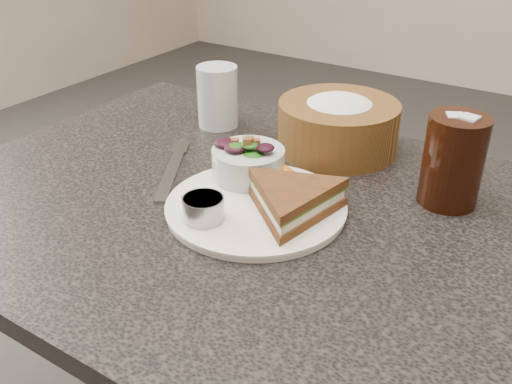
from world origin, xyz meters
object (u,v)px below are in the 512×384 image
Objects in this scene: sandwich at (292,200)px; dinner_plate at (256,207)px; cola_glass at (454,157)px; bread_basket at (338,118)px; water_glass at (218,97)px; dressing_ramekin at (203,209)px; salad_bowl at (248,158)px.

dinner_plate is at bearing -136.53° from sandwich.
sandwich is 1.15× the size of cola_glass.
sandwich is (0.06, 0.00, 0.03)m from dinner_plate.
sandwich is 0.25m from bread_basket.
dinner_plate is 1.24× the size of bread_basket.
cola_glass reaches higher than water_glass.
sandwich is at bearing -78.15° from bread_basket.
dinner_plate is 0.06m from sandwich.
cola_glass is (0.25, 0.25, 0.04)m from dressing_ramekin.
bread_basket is 1.42× the size of cola_glass.
cola_glass reaches higher than dressing_ramekin.
dressing_ramekin is 0.39× the size of cola_glass.
salad_bowl is at bearing 131.16° from dinner_plate.
dressing_ramekin is at bearing -136.01° from cola_glass.
cola_glass is at bearing 86.87° from sandwich.
dinner_plate is 0.08m from dressing_ramekin.
dressing_ramekin is at bearing -116.13° from dinner_plate.
sandwich is at bearing 2.84° from dinner_plate.
sandwich is at bearing 39.56° from dressing_ramekin.
bread_basket is (0.06, 0.19, 0.01)m from salad_bowl.
water_glass is (-0.18, 0.16, 0.01)m from salad_bowl.
bread_basket is (0.00, 0.25, 0.05)m from dinner_plate.
salad_bowl is at bearing -107.48° from bread_basket.
dinner_plate is at bearing -141.75° from cola_glass.
dinner_plate is at bearing -91.05° from bread_basket.
water_glass is (-0.24, -0.02, -0.00)m from bread_basket.
cola_glass is 1.26× the size of water_glass.
salad_bowl is 0.20m from bread_basket.
salad_bowl is at bearing -167.60° from sandwich.
dinner_plate is 2.29× the size of salad_bowl.
dinner_plate is 0.29m from cola_glass.
sandwich is 0.81× the size of bread_basket.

